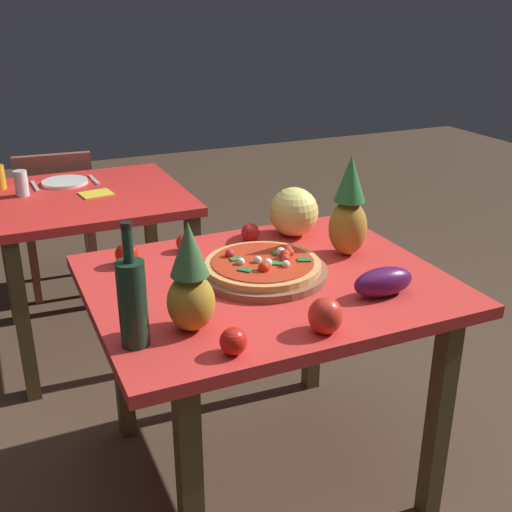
{
  "coord_description": "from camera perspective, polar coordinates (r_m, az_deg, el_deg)",
  "views": [
    {
      "loc": [
        -0.79,
        -1.7,
        1.64
      ],
      "look_at": [
        -0.0,
        0.08,
        0.83
      ],
      "focal_mm": 44.54,
      "sensor_mm": 36.0,
      "label": 1
    }
  ],
  "objects": [
    {
      "name": "background_table",
      "position": [
        3.09,
        -14.62,
        3.3
      ],
      "size": [
        0.87,
        0.85,
        0.78
      ],
      "color": "#4F3F21",
      "rests_on": "ground_plane"
    },
    {
      "name": "knife_utensil",
      "position": [
        3.27,
        -14.35,
        6.66
      ],
      "size": [
        0.02,
        0.18,
        0.01
      ],
      "primitive_type": "cube",
      "rotation": [
        0.0,
        0.0,
        0.05
      ],
      "color": "silver",
      "rests_on": "background_table"
    },
    {
      "name": "melon",
      "position": [
        2.41,
        3.41,
        3.98
      ],
      "size": [
        0.19,
        0.19,
        0.19
      ],
      "primitive_type": "sphere",
      "color": "#EDE174",
      "rests_on": "display_table"
    },
    {
      "name": "dining_chair",
      "position": [
        3.75,
        -17.35,
        3.59
      ],
      "size": [
        0.43,
        0.43,
        0.85
      ],
      "rotation": [
        0.0,
        0.0,
        3.06
      ],
      "color": "brown",
      "rests_on": "ground_plane"
    },
    {
      "name": "pineapple_left",
      "position": [
        1.71,
        -5.93,
        -2.4
      ],
      "size": [
        0.13,
        0.13,
        0.31
      ],
      "color": "#AB8325",
      "rests_on": "display_table"
    },
    {
      "name": "tomato_at_corner",
      "position": [
        2.2,
        -11.53,
        0.17
      ],
      "size": [
        0.08,
        0.08,
        0.08
      ],
      "primitive_type": "sphere",
      "color": "red",
      "rests_on": "display_table"
    },
    {
      "name": "wine_bottle",
      "position": [
        1.66,
        -11.03,
        -3.96
      ],
      "size": [
        0.08,
        0.08,
        0.34
      ],
      "color": "#183222",
      "rests_on": "display_table"
    },
    {
      "name": "tomato_beside_pepper",
      "position": [
        2.36,
        -0.52,
        2.12
      ],
      "size": [
        0.07,
        0.07,
        0.07
      ],
      "primitive_type": "sphere",
      "color": "red",
      "rests_on": "display_table"
    },
    {
      "name": "bell_pepper",
      "position": [
        1.74,
        6.14,
        -5.39
      ],
      "size": [
        0.1,
        0.1,
        0.11
      ],
      "primitive_type": "ellipsoid",
      "color": "red",
      "rests_on": "display_table"
    },
    {
      "name": "tomato_near_board",
      "position": [
        1.63,
        -2.04,
        -7.66
      ],
      "size": [
        0.07,
        0.07,
        0.07
      ],
      "primitive_type": "sphere",
      "color": "red",
      "rests_on": "display_table"
    },
    {
      "name": "ground_plane",
      "position": [
        2.49,
        0.82,
        -18.56
      ],
      "size": [
        10.0,
        10.0,
        0.0
      ],
      "primitive_type": "plane",
      "color": "#4C3828"
    },
    {
      "name": "eggplant",
      "position": [
        1.97,
        11.36,
        -2.29
      ],
      "size": [
        0.2,
        0.09,
        0.09
      ],
      "primitive_type": "ellipsoid",
      "rotation": [
        0.0,
        0.0,
        3.12
      ],
      "color": "#4F154B",
      "rests_on": "display_table"
    },
    {
      "name": "napkin_folded",
      "position": [
        3.03,
        -14.15,
        5.44
      ],
      "size": [
        0.16,
        0.14,
        0.01
      ],
      "primitive_type": "cube",
      "rotation": [
        0.0,
        0.0,
        0.14
      ],
      "color": "yellow",
      "rests_on": "background_table"
    },
    {
      "name": "fork_utensil",
      "position": [
        3.23,
        -19.23,
        5.94
      ],
      "size": [
        0.02,
        0.18,
        0.01
      ],
      "primitive_type": "cube",
      "rotation": [
        0.0,
        0.0,
        0.05
      ],
      "color": "silver",
      "rests_on": "background_table"
    },
    {
      "name": "drinking_glass_water",
      "position": [
        3.09,
        -20.34,
        6.14
      ],
      "size": [
        0.06,
        0.06,
        0.12
      ],
      "primitive_type": "cylinder",
      "color": "silver",
      "rests_on": "background_table"
    },
    {
      "name": "pizza",
      "position": [
        2.07,
        0.65,
        -0.74
      ],
      "size": [
        0.38,
        0.38,
        0.05
      ],
      "color": "#E7A35B",
      "rests_on": "pizza_board"
    },
    {
      "name": "pineapple_right",
      "position": [
        2.23,
        8.33,
        4.03
      ],
      "size": [
        0.13,
        0.13,
        0.36
      ],
      "color": "#B2822A",
      "rests_on": "display_table"
    },
    {
      "name": "pizza_board",
      "position": [
        2.08,
        0.56,
        -1.43
      ],
      "size": [
        0.43,
        0.43,
        0.02
      ],
      "primitive_type": "cylinder",
      "color": "brown",
      "rests_on": "display_table"
    },
    {
      "name": "display_table",
      "position": [
        2.11,
        0.93,
        -4.49
      ],
      "size": [
        1.13,
        0.93,
        0.78
      ],
      "color": "#4F3F21",
      "rests_on": "ground_plane"
    },
    {
      "name": "dinner_plate",
      "position": [
        3.25,
        -16.79,
        6.38
      ],
      "size": [
        0.22,
        0.22,
        0.02
      ],
      "primitive_type": "cylinder",
      "color": "white",
      "rests_on": "background_table"
    },
    {
      "name": "tomato_by_bottle",
      "position": [
        2.29,
        -6.41,
        1.2
      ],
      "size": [
        0.06,
        0.06,
        0.06
      ],
      "primitive_type": "sphere",
      "color": "red",
      "rests_on": "display_table"
    }
  ]
}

